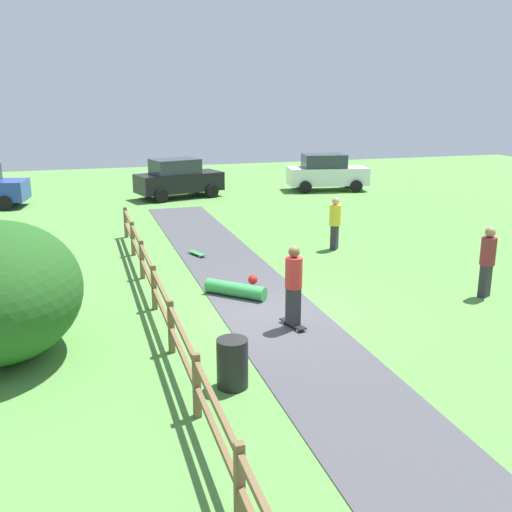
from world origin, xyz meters
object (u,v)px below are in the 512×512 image
Objects in this scene: skateboard_loose at (197,253)px; skater_riding at (294,282)px; bystander_maroon at (487,259)px; parked_car_white at (326,172)px; parked_car_black at (178,178)px; trash_bin at (232,363)px; bystander_yellow at (335,221)px; skater_fallen at (237,289)px.

skater_riding is at bearing -82.62° from skateboard_loose.
skater_riding is 5.44m from bystander_maroon.
parked_car_black is at bearing -179.84° from parked_car_white.
parked_car_white is (8.41, 17.57, -0.10)m from skater_riding.
trash_bin is 0.49× the size of skater_riding.
bystander_yellow reaches higher than trash_bin.
bystander_maroon is at bearing -72.72° from bystander_yellow.
bystander_yellow is (4.34, 3.63, 0.77)m from skater_fallen.
skater_fallen is at bearing 104.91° from skater_riding.
skater_fallen is 0.34× the size of parked_car_black.
parked_car_white is at bearing 64.44° from skater_riding.
skater_riding is (1.98, 2.26, 0.61)m from trash_bin.
bystander_yellow is at bearing 107.28° from bystander_maroon.
parked_car_black is (-3.24, 11.52, -0.01)m from bystander_yellow.
parked_car_white is (4.70, 11.54, -0.01)m from bystander_yellow.
parked_car_black is (-4.95, 17.01, -0.05)m from bystander_maroon.
skater_riding is 1.06× the size of bystander_yellow.
skater_fallen is (1.34, 4.66, -0.25)m from trash_bin.
skater_fallen is at bearing -94.16° from parked_car_black.
parked_car_white is (9.05, 15.17, 0.76)m from skater_fallen.
bystander_maroon is (5.41, 0.54, -0.05)m from skater_riding.
trash_bin is 8.88m from skateboard_loose.
parked_car_white reaches higher than trash_bin.
bystander_maroon is at bearing 20.72° from trash_bin.
skateboard_loose is (-0.85, 6.54, -0.97)m from skater_riding.
parked_car_black is (1.31, 11.01, 0.87)m from skateboard_loose.
skateboard_loose is at bearing 92.87° from skater_fallen.
bystander_maroon is (1.71, -5.49, 0.04)m from bystander_yellow.
trash_bin is 3.06m from skater_riding.
bystander_yellow is 12.46m from parked_car_white.
skater_riding is 19.48m from parked_car_white.
parked_car_white is (2.99, 17.03, -0.05)m from bystander_maroon.
skater_fallen is at bearing -87.13° from skateboard_loose.
skateboard_loose is 11.12m from parked_car_black.
skateboard_loose is 0.45× the size of bystander_maroon.
skateboard_loose is 4.66m from bystander_yellow.
bystander_maroon is at bearing -99.97° from parked_car_white.
parked_car_white is at bearing 62.36° from trash_bin.
bystander_yellow is at bearing 55.57° from trash_bin.
parked_car_white is (7.94, 0.02, 0.00)m from parked_car_black.
skater_riding is 1.02× the size of bystander_maroon.
skater_riding is at bearing -75.09° from skater_fallen.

